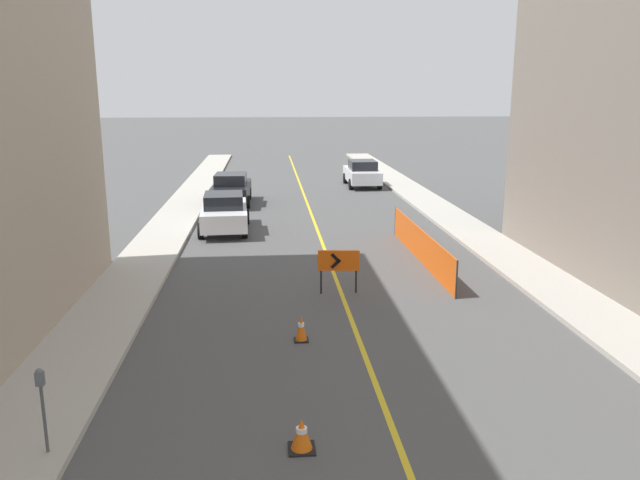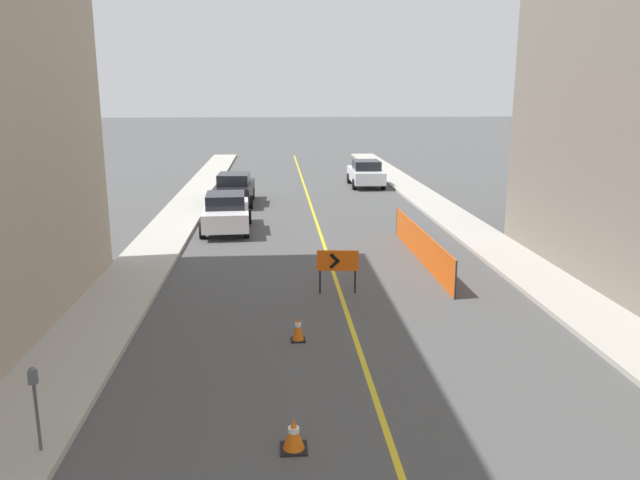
% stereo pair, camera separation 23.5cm
% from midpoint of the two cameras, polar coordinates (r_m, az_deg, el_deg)
% --- Properties ---
extents(lane_stripe, '(0.12, 60.22, 0.01)m').
position_cam_midpoint_polar(lane_stripe, '(27.17, -0.71, 1.51)').
color(lane_stripe, gold).
rests_on(lane_stripe, ground_plane).
extents(sidewalk_left, '(1.99, 60.22, 0.13)m').
position_cam_midpoint_polar(sidewalk_left, '(27.41, -13.71, 1.37)').
color(sidewalk_left, '#ADA89E').
rests_on(sidewalk_left, ground_plane).
extents(sidewalk_right, '(1.99, 60.22, 0.13)m').
position_cam_midpoint_polar(sidewalk_right, '(28.27, 11.88, 1.82)').
color(sidewalk_right, '#ADA89E').
rests_on(sidewalk_right, ground_plane).
extents(traffic_cone_third, '(0.44, 0.44, 0.54)m').
position_cam_midpoint_polar(traffic_cone_third, '(10.42, -2.38, -17.34)').
color(traffic_cone_third, black).
rests_on(traffic_cone_third, ground_plane).
extents(traffic_cone_fourth, '(0.33, 0.33, 0.61)m').
position_cam_midpoint_polar(traffic_cone_fourth, '(14.46, -2.21, -8.08)').
color(traffic_cone_fourth, black).
rests_on(traffic_cone_fourth, ground_plane).
extents(arrow_barricade_primary, '(1.18, 0.17, 1.25)m').
position_cam_midpoint_polar(arrow_barricade_primary, '(17.59, 1.33, -2.07)').
color(arrow_barricade_primary, '#EF560C').
rests_on(arrow_barricade_primary, ground_plane).
extents(safety_mesh_fence, '(0.10, 8.13, 1.10)m').
position_cam_midpoint_polar(safety_mesh_fence, '(21.32, 8.85, -0.45)').
color(safety_mesh_fence, '#EF560C').
rests_on(safety_mesh_fence, ground_plane).
extents(parked_car_curb_near, '(2.00, 4.38, 1.59)m').
position_cam_midpoint_polar(parked_car_curb_near, '(25.85, -9.00, 2.53)').
color(parked_car_curb_near, silver).
rests_on(parked_car_curb_near, ground_plane).
extents(parked_car_curb_mid, '(1.95, 4.36, 1.59)m').
position_cam_midpoint_polar(parked_car_curb_mid, '(32.15, -8.33, 4.66)').
color(parked_car_curb_mid, black).
rests_on(parked_car_curb_mid, ground_plane).
extents(parked_car_curb_far, '(1.93, 4.31, 1.59)m').
position_cam_midpoint_polar(parked_car_curb_far, '(38.08, 3.69, 6.12)').
color(parked_car_curb_far, silver).
rests_on(parked_car_curb_far, ground_plane).
extents(parking_meter_near_curb, '(0.12, 0.11, 1.40)m').
position_cam_midpoint_polar(parking_meter_near_curb, '(10.68, -24.71, -12.65)').
color(parking_meter_near_curb, '#4C4C51').
rests_on(parking_meter_near_curb, sidewalk_left).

